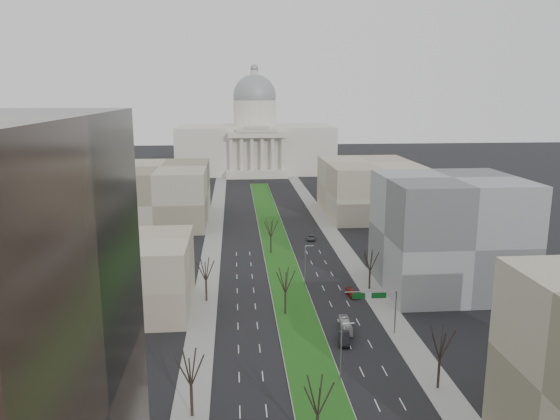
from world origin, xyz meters
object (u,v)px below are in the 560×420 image
car_red (352,293)px  box_van (346,325)px  car_black (344,338)px  car_grey_far (311,238)px

car_red → box_van: box_van is taller
car_black → box_van: size_ratio=0.78×
car_black → car_red: size_ratio=1.15×
car_black → box_van: bearing=84.3°
car_black → car_grey_far: bearing=96.2°
box_van → car_grey_far: bearing=90.2°
car_grey_far → box_van: box_van is taller
car_red → car_grey_far: car_grey_far is taller
car_red → car_grey_far: bearing=83.3°
car_black → car_grey_far: (3.54, 65.09, -0.17)m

